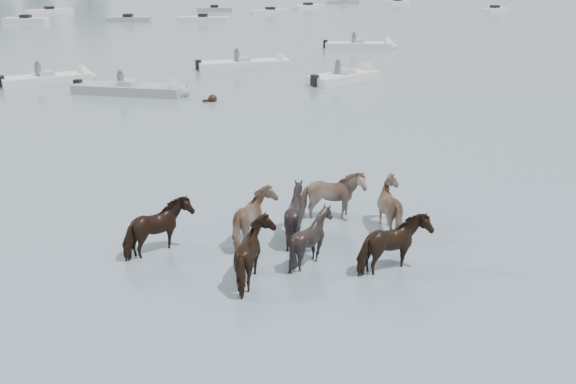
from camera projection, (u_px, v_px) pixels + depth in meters
name	position (u px, v px, depth m)	size (l,w,h in m)	color
ground	(252.00, 308.00, 12.85)	(400.00, 400.00, 0.00)	slate
pony_herd	(302.00, 225.00, 15.34)	(7.80, 4.45, 1.51)	black
swimming_pony	(212.00, 99.00, 31.43)	(0.72, 0.44, 0.44)	black
motorboat_a	(61.00, 78.00, 36.19)	(5.45, 2.61, 1.92)	silver
motorboat_b	(144.00, 90.00, 32.94)	(6.23, 4.52, 1.92)	gray
motorboat_c	(255.00, 64.00, 41.16)	(6.43, 1.76, 1.92)	silver
motorboat_d	(353.00, 76.00, 36.87)	(5.28, 3.44, 1.92)	silver
motorboat_e	(368.00, 46.00, 49.83)	(5.81, 3.57, 1.92)	silver
distant_flotilla	(75.00, 15.00, 77.25)	(107.73, 26.37, 0.93)	silver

